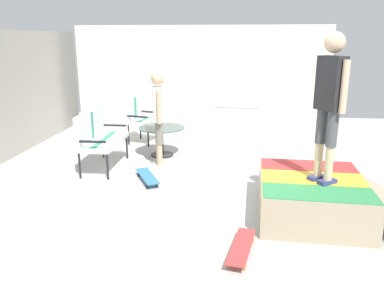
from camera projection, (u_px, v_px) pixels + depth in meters
ground_plane at (209, 193)px, 5.92m from camera, size 12.00×12.00×0.10m
house_facade at (201, 80)px, 9.27m from camera, size 0.23×6.00×2.53m
skate_ramp at (314, 197)px, 5.01m from camera, size 1.59×2.05×0.52m
patio_bench at (98, 134)px, 6.79m from camera, size 1.25×0.56×1.02m
patio_chair_near_house at (139, 115)px, 8.48m from camera, size 0.73×0.68×1.02m
patio_table at (162, 136)px, 7.56m from camera, size 0.90×0.90×0.57m
person_watching at (158, 113)px, 6.71m from camera, size 0.47×0.30×1.69m
person_skater at (330, 96)px, 4.54m from camera, size 0.41×0.36×1.80m
skateboard_by_bench at (147, 176)px, 6.25m from camera, size 0.80×0.55×0.10m
skateboard_spare at (241, 247)px, 4.14m from camera, size 0.82×0.34×0.10m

